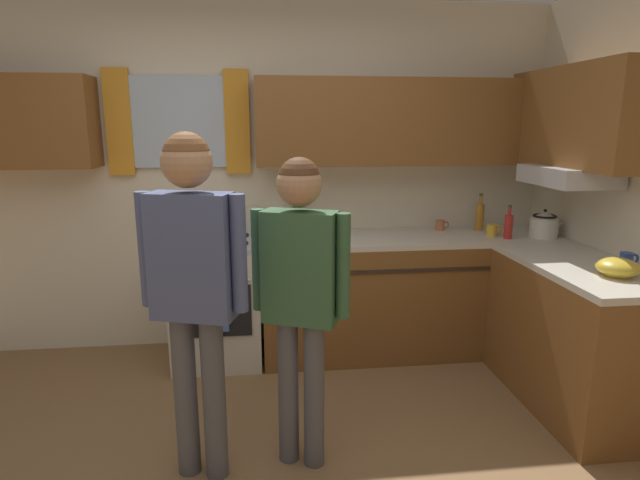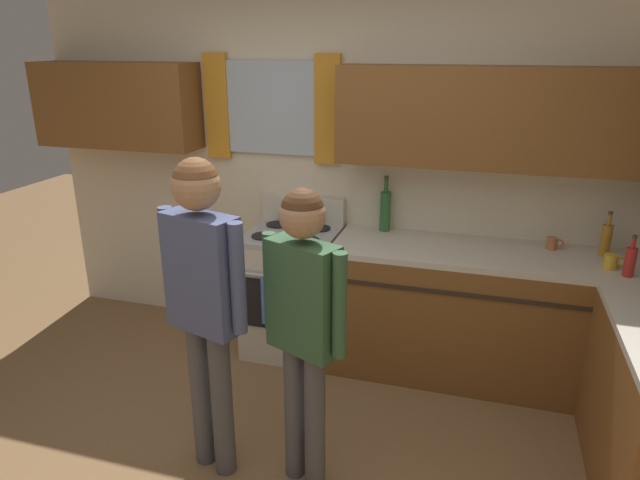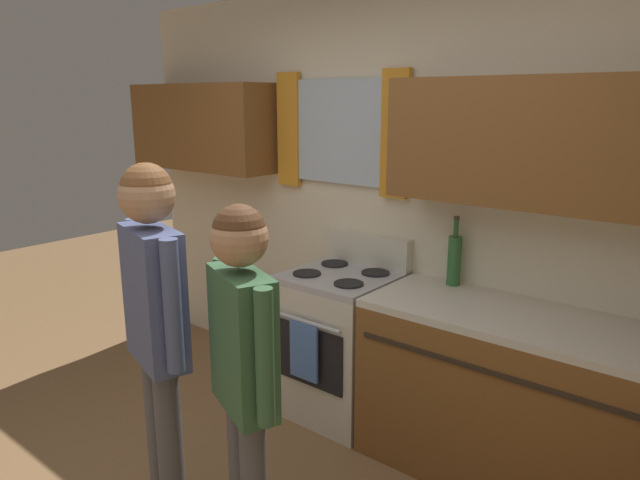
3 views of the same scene
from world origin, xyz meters
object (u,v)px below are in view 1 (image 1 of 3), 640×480
cup_terracotta (441,225)px  stovetop_kettle (544,224)px  adult_left (193,270)px  bottle_oil_amber (480,216)px  stove_oven (217,298)px  mug_cobalt_blue (627,260)px  mug_mustard_yellow (492,230)px  bottle_wine_green (298,212)px  bottle_sauce_red (508,226)px  adult_in_plaid (300,279)px  mixing_bowl (618,268)px

cup_terracotta → stovetop_kettle: 0.74m
adult_left → bottle_oil_amber: bearing=35.8°
stove_oven → adult_left: (0.01, -1.32, 0.59)m
mug_cobalt_blue → cup_terracotta: bearing=121.6°
mug_mustard_yellow → mug_cobalt_blue: bearing=-65.5°
bottle_wine_green → adult_left: bearing=-111.1°
stove_oven → bottle_sauce_red: bearing=-5.3°
stove_oven → bottle_sauce_red: bottle_sauce_red is taller
bottle_sauce_red → stovetop_kettle: 0.29m
stove_oven → mug_mustard_yellow: size_ratio=9.15×
bottle_wine_green → mug_mustard_yellow: 1.45m
stove_oven → stovetop_kettle: (2.39, -0.17, 0.53)m
bottle_oil_amber → adult_in_plaid: bearing=-136.9°
cup_terracotta → adult_left: bearing=-139.1°
stovetop_kettle → adult_in_plaid: 2.19m
adult_in_plaid → stovetop_kettle: bearing=30.8°
stove_oven → bottle_sauce_red: 2.17m
cup_terracotta → adult_left: size_ratio=0.06×
bottle_oil_amber → cup_terracotta: (-0.30, 0.03, -0.07)m
mug_cobalt_blue → mixing_bowl: size_ratio=0.51×
bottle_oil_amber → mug_mustard_yellow: 0.24m
stove_oven → adult_in_plaid: (0.51, -1.29, 0.52)m
stove_oven → cup_terracotta: size_ratio=10.11×
stove_oven → adult_left: 1.45m
cup_terracotta → mug_cobalt_blue: bearing=-58.4°
cup_terracotta → adult_in_plaid: 1.89m
bottle_sauce_red → mug_mustard_yellow: 0.13m
bottle_sauce_red → mug_cobalt_blue: bearing=-67.4°
bottle_oil_amber → mixing_bowl: bearing=-79.9°
mug_mustard_yellow → adult_left: size_ratio=0.07×
cup_terracotta → mixing_bowl: mixing_bowl is taller
adult_left → adult_in_plaid: size_ratio=1.07×
bottle_oil_amber → stovetop_kettle: bottle_oil_amber is taller
mug_mustard_yellow → cup_terracotta: mug_mustard_yellow is taller
mixing_bowl → adult_left: size_ratio=0.13×
mug_cobalt_blue → stovetop_kettle: size_ratio=0.42×
mixing_bowl → adult_left: adult_left is taller
mug_cobalt_blue → adult_in_plaid: 1.95m
cup_terracotta → mixing_bowl: (0.53, -1.32, 0.01)m
stovetop_kettle → mixing_bowl: bearing=-97.9°
cup_terracotta → mixing_bowl: bearing=-68.2°
stove_oven → adult_left: size_ratio=0.65×
stovetop_kettle → adult_left: size_ratio=0.16×
stove_oven → mug_mustard_yellow: bearing=-2.9°
mixing_bowl → mug_mustard_yellow: bearing=102.1°
adult_in_plaid → bottle_oil_amber: bearing=43.1°
bottle_sauce_red → stovetop_kettle: bearing=5.6°
mug_mustard_yellow → bottle_wine_green: bearing=166.7°
cup_terracotta → adult_in_plaid: size_ratio=0.07×
bottle_sauce_red → mixing_bowl: (0.15, -0.96, -0.05)m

